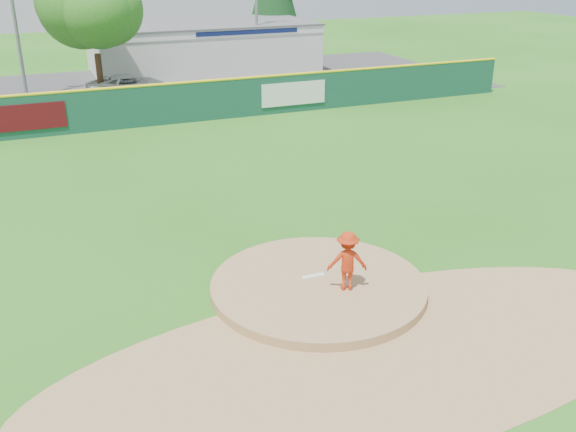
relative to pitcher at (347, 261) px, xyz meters
name	(u,v)px	position (x,y,z in m)	size (l,w,h in m)	color
ground	(318,291)	(-0.51, 0.57, -1.02)	(120.00, 120.00, 0.00)	#286B19
pitchers_mound	(318,291)	(-0.51, 0.57, -1.02)	(5.50, 5.50, 0.50)	#9E774C
pitching_rubber	(313,276)	(-0.51, 0.87, -0.75)	(0.60, 0.15, 0.04)	white
infield_dirt_arc	(377,354)	(-0.51, -2.43, -1.01)	(15.40, 15.40, 0.01)	#9E774C
parking_lot	(131,90)	(-0.51, 27.57, -1.01)	(44.00, 16.00, 0.02)	#38383A
pitcher	(347,261)	(0.00, 0.00, 0.00)	(0.99, 0.57, 1.53)	red
van	(129,85)	(-0.92, 25.71, -0.34)	(2.17, 4.71, 1.31)	silver
pool_building_grp	(203,47)	(5.49, 32.56, 0.65)	(15.20, 8.20, 3.31)	silver
fence_banners	(169,105)	(-0.17, 18.49, -0.02)	(16.88, 0.04, 1.20)	#510B11
outfield_fence	(162,103)	(-0.51, 18.57, 0.07)	(40.00, 0.14, 2.07)	#144334
deciduous_tree	(93,18)	(-2.51, 25.57, 3.54)	(5.60, 5.60, 7.36)	#382314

